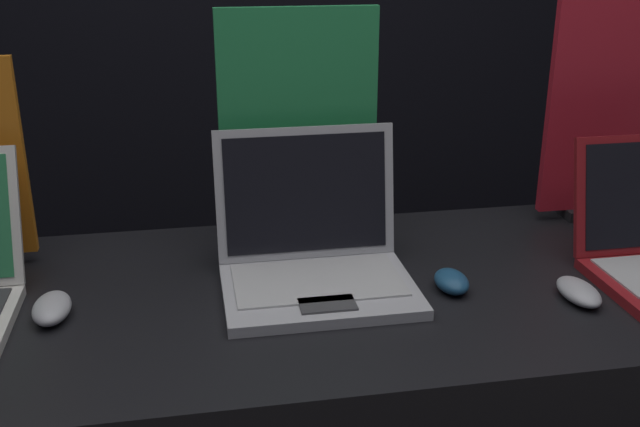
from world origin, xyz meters
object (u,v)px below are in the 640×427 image
Objects in this scene: mouse_middle at (451,281)px; promo_stand_middle at (299,138)px; mouse_back at (579,292)px; promo_stand_back at (609,115)px; mouse_front at (52,308)px; laptop_middle at (314,251)px.

mouse_middle is 0.42m from promo_stand_middle.
mouse_middle is 0.79× the size of mouse_back.
mouse_back is 0.52m from promo_stand_back.
promo_stand_back is at bearing 13.71° from mouse_front.
mouse_middle is 0.19× the size of promo_stand_middle.
promo_stand_back is (0.26, 0.39, 0.23)m from mouse_back.
mouse_front is 0.72m from mouse_middle.
mouse_front is at bearing 178.20° from mouse_middle.
laptop_middle is at bearing 161.59° from mouse_middle.
mouse_back is at bearing -123.12° from promo_stand_back.
mouse_front is 0.57m from promo_stand_middle.
promo_stand_back is (1.19, 0.29, 0.23)m from mouse_front.
mouse_front is at bearing -172.81° from laptop_middle.
laptop_middle is at bearing -162.17° from promo_stand_back.
promo_stand_back is at bearing 4.18° from promo_stand_middle.
mouse_front is 0.48m from laptop_middle.
promo_stand_middle is at bearing -175.82° from promo_stand_back.
mouse_back is at bearing -19.18° from laptop_middle.
mouse_middle is 0.23m from mouse_back.
promo_stand_back reaches higher than laptop_middle.
laptop_middle is 0.69× the size of promo_stand_back.
promo_stand_middle is (0.00, 0.18, 0.17)m from laptop_middle.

